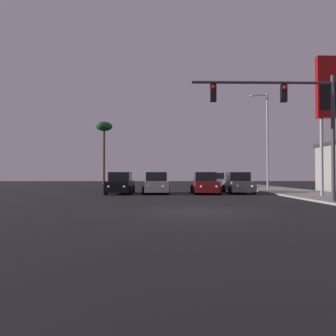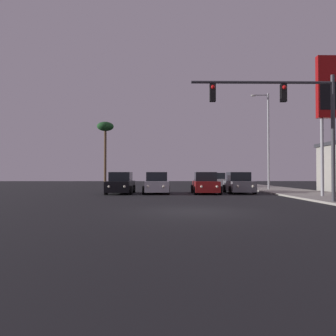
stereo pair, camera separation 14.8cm
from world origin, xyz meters
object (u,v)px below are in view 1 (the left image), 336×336
at_px(car_silver, 156,184).
at_px(gas_station_sign, 332,95).
at_px(street_lamp, 266,136).
at_px(car_red, 205,184).
at_px(palm_tree_far, 104,130).
at_px(car_green, 208,180).
at_px(car_black, 120,184).
at_px(traffic_light_mast, 292,112).
at_px(car_grey, 238,184).
at_px(car_white, 216,181).

bearing_deg(car_silver, gas_station_sign, 154.09).
bearing_deg(gas_station_sign, street_lamp, 96.66).
height_order(car_red, car_silver, same).
bearing_deg(palm_tree_far, car_silver, -69.95).
bearing_deg(car_green, car_black, 58.99).
bearing_deg(car_green, car_red, 79.19).
xyz_separation_m(traffic_light_mast, palm_tree_far, (-14.99, 30.73, 3.19)).
bearing_deg(gas_station_sign, car_grey, 132.65).
bearing_deg(street_lamp, traffic_light_mast, -102.73).
relative_size(car_white, gas_station_sign, 0.48).
distance_m(car_green, car_silver, 17.60).
distance_m(car_silver, gas_station_sign, 13.79).
distance_m(car_silver, car_grey, 6.56).
bearing_deg(palm_tree_far, car_white, -34.01).
bearing_deg(car_green, gas_station_sign, 101.11).
height_order(car_black, street_lamp, street_lamp).
distance_m(car_red, street_lamp, 9.23).
bearing_deg(gas_station_sign, car_black, 161.17).
height_order(traffic_light_mast, gas_station_sign, gas_station_sign).
bearing_deg(gas_station_sign, car_red, 147.89).
bearing_deg(street_lamp, car_red, -142.35).
relative_size(car_black, car_green, 1.00).
bearing_deg(traffic_light_mast, car_red, 110.33).
distance_m(car_black, gas_station_sign, 16.10).
relative_size(street_lamp, gas_station_sign, 1.00).
relative_size(car_white, car_silver, 1.00).
bearing_deg(car_red, car_black, 1.38).
bearing_deg(car_black, gas_station_sign, 162.22).
distance_m(car_silver, palm_tree_far, 23.99).
bearing_deg(car_red, gas_station_sign, 150.04).
distance_m(car_red, car_green, 16.89).
bearing_deg(car_green, car_grey, 88.48).
distance_m(car_red, gas_station_sign, 10.69).
bearing_deg(car_black, car_silver, -174.53).
bearing_deg(car_silver, car_green, -113.46).
height_order(car_silver, traffic_light_mast, traffic_light_mast).
relative_size(car_grey, gas_station_sign, 0.48).
xyz_separation_m(car_red, car_grey, (2.72, 0.52, 0.00)).
bearing_deg(car_white, palm_tree_far, -32.50).
relative_size(car_green, palm_tree_far, 0.48).
bearing_deg(gas_station_sign, palm_tree_far, 125.94).
height_order(car_red, car_grey, same).
height_order(car_red, traffic_light_mast, traffic_light_mast).
bearing_deg(street_lamp, car_black, -159.50).
bearing_deg(street_lamp, gas_station_sign, -83.34).
height_order(car_black, car_grey, same).
xyz_separation_m(car_red, car_white, (2.90, 11.97, 0.00)).
bearing_deg(traffic_light_mast, car_black, 137.77).
xyz_separation_m(car_white, car_grey, (-0.18, -11.46, 0.00)).
relative_size(car_red, traffic_light_mast, 0.59).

